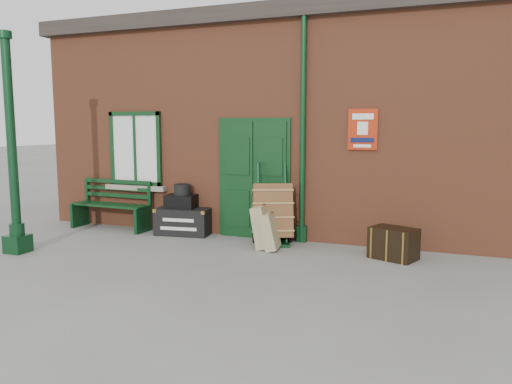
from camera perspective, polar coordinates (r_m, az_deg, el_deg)
The scene contains 11 objects.
ground at distance 8.11m, azimuth -2.01°, elevation -7.52°, with size 80.00×80.00×0.00m, color gray.
station_building at distance 11.14m, azimuth 4.99°, elevation 7.79°, with size 10.30×4.30×4.36m.
canopy_column at distance 9.13m, azimuth -26.01°, elevation 2.38°, with size 0.34×0.34×3.61m.
bench at distance 10.71m, azimuth -16.07°, elevation -1.26°, with size 1.70×0.59×1.04m.
houdini_trunk at distance 9.88m, azimuth -8.25°, elevation -3.32°, with size 1.04×0.57×0.52m, color black.
strongbox at distance 9.84m, azimuth -8.55°, elevation -1.06°, with size 0.57×0.42×0.26m, color black.
hatbox at distance 9.79m, azimuth -8.42°, elevation 0.29°, with size 0.31×0.31×0.21m, color black.
suitcase_back at distance 8.69m, azimuth 0.69°, elevation -3.96°, with size 0.21×0.52×0.73m, color tan.
suitcase_front at distance 8.55m, azimuth 1.60°, elevation -4.50°, with size 0.19×0.47×0.62m, color tan.
porter_trolley at distance 8.98m, azimuth 1.87°, elevation -2.41°, with size 0.94×0.97×1.44m.
dark_trunk at distance 8.28m, azimuth 15.45°, elevation -5.68°, with size 0.70×0.46×0.50m, color black.
Camera 1 is at (3.06, -7.22, 2.11)m, focal length 35.00 mm.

